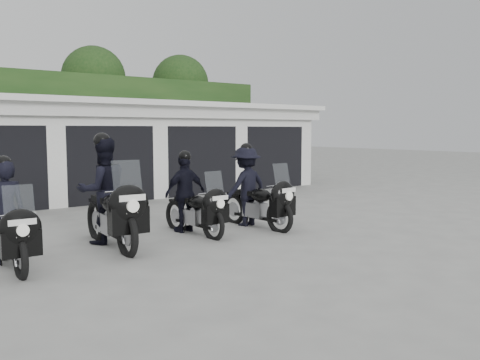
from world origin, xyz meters
TOP-DOWN VIEW (x-y plane):
  - ground at (0.00, 0.00)m, footprint 80.00×80.00m
  - garage_block at (-0.00, 8.06)m, footprint 16.40×6.80m
  - background_vegetation at (0.37, 12.92)m, footprint 20.00×3.90m
  - police_bike_a at (-4.06, -0.01)m, footprint 0.65×2.01m
  - police_bike_b at (-2.27, 0.50)m, footprint 1.00×2.42m
  - police_bike_c at (-0.51, 0.51)m, footprint 0.96×1.98m
  - police_bike_d at (0.93, 0.30)m, footprint 1.16×2.14m

SIDE VIEW (x-z plane):
  - ground at x=0.00m, z-range 0.00..0.00m
  - police_bike_a at x=-4.06m, z-range -0.18..1.57m
  - police_bike_c at x=-0.51m, z-range -0.13..1.59m
  - police_bike_d at x=0.93m, z-range -0.14..1.72m
  - police_bike_b at x=-2.27m, z-range -0.17..1.94m
  - garage_block at x=0.00m, z-range -0.06..2.90m
  - background_vegetation at x=0.37m, z-range -0.13..5.67m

